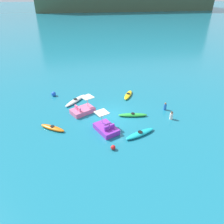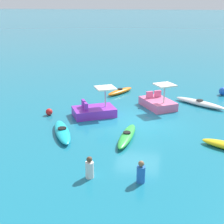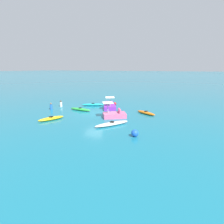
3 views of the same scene
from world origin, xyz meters
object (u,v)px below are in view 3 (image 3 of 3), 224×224
Objects in this scene: kayak_cyan at (93,105)px; kayak_yellow at (51,118)px; buoy_blue at (135,133)px; kayak_orange at (146,113)px; pedal_boat_pink at (114,114)px; person_near_shore at (61,104)px; buoy_red at (115,104)px; kayak_green at (80,109)px; person_by_kayaks at (51,107)px; pedal_boat_purple at (110,106)px; kayak_white at (112,124)px.

kayak_yellow is at bearing 89.99° from kayak_cyan.
buoy_blue is (-9.24, 0.65, 0.12)m from kayak_yellow.
kayak_orange is (-8.06, -6.68, -0.00)m from kayak_yellow.
pedal_boat_pink reaches higher than buoy_blue.
person_near_shore reaches higher than buoy_blue.
kayak_orange and kayak_cyan have the same top height.
buoy_red reaches higher than kayak_cyan.
kayak_green is at bearing 64.67° from buoy_red.
kayak_orange is 2.97× the size of person_by_kayaks.
pedal_boat_pink is at bearing -48.65° from buoy_blue.
person_by_kayaks reaches higher than kayak_yellow.
kayak_green is 5.34m from pedal_boat_pink.
kayak_yellow is at bearing 134.06° from person_by_kayaks.
buoy_red is (0.48, -2.65, -0.13)m from pedal_boat_purple.
kayak_cyan is 3.28m from kayak_green.
pedal_boat_pink is 3.21× the size of person_by_kayaks.
kayak_yellow is 4.89× the size of buoy_blue.
pedal_boat_purple is at bearing -51.94° from buoy_blue.
pedal_boat_pink is 8.95m from person_by_kayaks.
buoy_blue is (-6.19, 7.91, -0.05)m from pedal_boat_purple.
kayak_white is at bearing 73.41° from kayak_orange.
kayak_white is (-6.40, -1.10, -0.00)m from kayak_yellow.
kayak_white is 5.90× the size of buoy_blue.
pedal_boat_purple is at bearing -56.46° from pedal_boat_pink.
buoy_red is at bearing -145.36° from person_near_shore.
person_near_shore and person_by_kayaks have the same top height.
pedal_boat_purple is at bearing 164.41° from kayak_cyan.
kayak_cyan is 5.69m from person_by_kayaks.
pedal_boat_purple is at bearing -112.77° from kayak_yellow.
person_by_kayaks is (6.60, 3.59, 0.05)m from pedal_boat_purple.
buoy_red is at bearing -65.49° from pedal_boat_pink.
kayak_cyan is at bearing -10.09° from kayak_orange.
kayak_cyan is 9.49m from kayak_white.
buoy_red is at bearing -145.00° from kayak_cyan.
person_by_kayaks is at bearing 45.50° from buoy_red.
kayak_orange is at bearing -165.52° from person_by_kayaks.
kayak_yellow is 3.13× the size of person_by_kayaks.
pedal_boat_purple is (-2.88, -2.43, 0.17)m from kayak_green.
kayak_green is 3.77m from pedal_boat_purple.
person_near_shore is at bearing 34.39° from kayak_cyan.
person_near_shore is at bearing 13.80° from pedal_boat_purple.
buoy_red is 0.46× the size of person_near_shore.
buoy_red is 8.74m from person_by_kayaks.
buoy_blue is (-6.67, 10.56, 0.08)m from buoy_red.
pedal_boat_pink reaches higher than buoy_red.
kayak_white is at bearing 165.52° from person_by_kayaks.
kayak_yellow is at bearing 67.23° from pedal_boat_purple.
kayak_green is 3.45× the size of person_near_shore.
buoy_blue is (-9.24, 8.76, 0.12)m from kayak_cyan.
buoy_blue is at bearing 131.35° from pedal_boat_pink.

